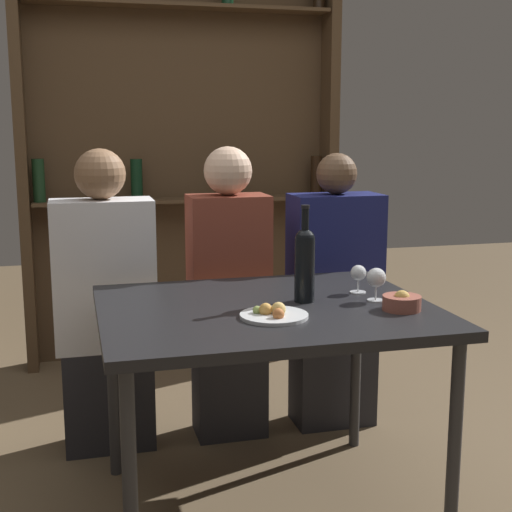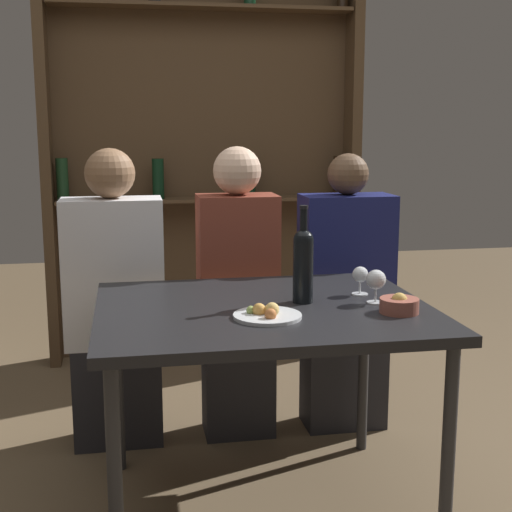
{
  "view_description": "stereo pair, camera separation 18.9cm",
  "coord_description": "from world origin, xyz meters",
  "px_view_note": "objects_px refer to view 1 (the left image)",
  "views": [
    {
      "loc": [
        -0.64,
        -2.31,
        1.39
      ],
      "look_at": [
        0.0,
        0.14,
        0.92
      ],
      "focal_mm": 50.0,
      "sensor_mm": 36.0,
      "label": 1
    },
    {
      "loc": [
        -0.45,
        -2.35,
        1.39
      ],
      "look_at": [
        0.0,
        0.14,
        0.92
      ],
      "focal_mm": 50.0,
      "sensor_mm": 36.0,
      "label": 2
    }
  ],
  "objects_px": {
    "snack_bowl": "(402,302)",
    "seated_person_center": "(229,300)",
    "seated_person_left": "(105,311)",
    "seated_person_right": "(334,300)",
    "wine_glass_0": "(358,274)",
    "food_plate_0": "(273,314)",
    "wine_bottle": "(305,261)",
    "wine_glass_1": "(376,279)"
  },
  "relations": [
    {
      "from": "snack_bowl",
      "to": "seated_person_left",
      "type": "relative_size",
      "value": 0.1
    },
    {
      "from": "seated_person_right",
      "to": "seated_person_center",
      "type": "bearing_deg",
      "value": 180.0
    },
    {
      "from": "food_plate_0",
      "to": "seated_person_right",
      "type": "bearing_deg",
      "value": 57.57
    },
    {
      "from": "wine_bottle",
      "to": "seated_person_left",
      "type": "bearing_deg",
      "value": 135.65
    },
    {
      "from": "wine_bottle",
      "to": "seated_person_center",
      "type": "bearing_deg",
      "value": 101.45
    },
    {
      "from": "snack_bowl",
      "to": "seated_person_center",
      "type": "distance_m",
      "value": 0.96
    },
    {
      "from": "snack_bowl",
      "to": "seated_person_left",
      "type": "bearing_deg",
      "value": 138.25
    },
    {
      "from": "wine_bottle",
      "to": "seated_person_right",
      "type": "distance_m",
      "value": 0.81
    },
    {
      "from": "wine_bottle",
      "to": "seated_person_left",
      "type": "xyz_separation_m",
      "value": [
        -0.67,
        0.65,
        -0.3
      ]
    },
    {
      "from": "seated_person_center",
      "to": "seated_person_right",
      "type": "bearing_deg",
      "value": -0.0
    },
    {
      "from": "wine_glass_1",
      "to": "seated_person_left",
      "type": "xyz_separation_m",
      "value": [
        -0.92,
        0.71,
        -0.24
      ]
    },
    {
      "from": "seated_person_left",
      "to": "seated_person_right",
      "type": "height_order",
      "value": "seated_person_left"
    },
    {
      "from": "wine_bottle",
      "to": "wine_glass_1",
      "type": "relative_size",
      "value": 2.89
    },
    {
      "from": "seated_person_center",
      "to": "seated_person_right",
      "type": "height_order",
      "value": "seated_person_center"
    },
    {
      "from": "wine_glass_0",
      "to": "seated_person_right",
      "type": "height_order",
      "value": "seated_person_right"
    },
    {
      "from": "wine_glass_1",
      "to": "seated_person_center",
      "type": "relative_size",
      "value": 0.09
    },
    {
      "from": "wine_glass_0",
      "to": "wine_glass_1",
      "type": "relative_size",
      "value": 0.88
    },
    {
      "from": "seated_person_left",
      "to": "snack_bowl",
      "type": "bearing_deg",
      "value": -41.75
    },
    {
      "from": "wine_glass_0",
      "to": "seated_person_center",
      "type": "relative_size",
      "value": 0.08
    },
    {
      "from": "food_plate_0",
      "to": "seated_person_center",
      "type": "distance_m",
      "value": 0.85
    },
    {
      "from": "seated_person_right",
      "to": "wine_glass_0",
      "type": "bearing_deg",
      "value": -102.44
    },
    {
      "from": "wine_bottle",
      "to": "snack_bowl",
      "type": "relative_size",
      "value": 2.63
    },
    {
      "from": "wine_bottle",
      "to": "seated_person_center",
      "type": "distance_m",
      "value": 0.73
    },
    {
      "from": "seated_person_left",
      "to": "wine_bottle",
      "type": "bearing_deg",
      "value": -44.35
    },
    {
      "from": "wine_glass_0",
      "to": "seated_person_left",
      "type": "distance_m",
      "value": 1.1
    },
    {
      "from": "snack_bowl",
      "to": "seated_person_left",
      "type": "height_order",
      "value": "seated_person_left"
    },
    {
      "from": "wine_glass_0",
      "to": "snack_bowl",
      "type": "bearing_deg",
      "value": -80.37
    },
    {
      "from": "wine_glass_1",
      "to": "snack_bowl",
      "type": "height_order",
      "value": "wine_glass_1"
    },
    {
      "from": "seated_person_left",
      "to": "seated_person_center",
      "type": "height_order",
      "value": "seated_person_center"
    },
    {
      "from": "food_plate_0",
      "to": "snack_bowl",
      "type": "bearing_deg",
      "value": -2.09
    },
    {
      "from": "wine_glass_0",
      "to": "food_plate_0",
      "type": "distance_m",
      "value": 0.48
    },
    {
      "from": "wine_glass_0",
      "to": "seated_person_center",
      "type": "distance_m",
      "value": 0.72
    },
    {
      "from": "wine_bottle",
      "to": "wine_glass_1",
      "type": "distance_m",
      "value": 0.26
    },
    {
      "from": "wine_glass_0",
      "to": "seated_person_right",
      "type": "bearing_deg",
      "value": 77.56
    },
    {
      "from": "wine_glass_0",
      "to": "snack_bowl",
      "type": "height_order",
      "value": "wine_glass_0"
    },
    {
      "from": "snack_bowl",
      "to": "seated_person_left",
      "type": "distance_m",
      "value": 1.29
    },
    {
      "from": "wine_bottle",
      "to": "wine_glass_0",
      "type": "height_order",
      "value": "wine_bottle"
    },
    {
      "from": "wine_glass_0",
      "to": "wine_glass_1",
      "type": "height_order",
      "value": "wine_glass_1"
    },
    {
      "from": "food_plate_0",
      "to": "seated_person_right",
      "type": "relative_size",
      "value": 0.18
    },
    {
      "from": "seated_person_left",
      "to": "seated_person_right",
      "type": "distance_m",
      "value": 1.03
    },
    {
      "from": "wine_bottle",
      "to": "snack_bowl",
      "type": "xyz_separation_m",
      "value": [
        0.28,
        -0.2,
        -0.12
      ]
    },
    {
      "from": "wine_bottle",
      "to": "wine_glass_1",
      "type": "height_order",
      "value": "wine_bottle"
    }
  ]
}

